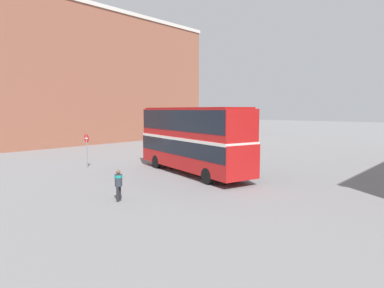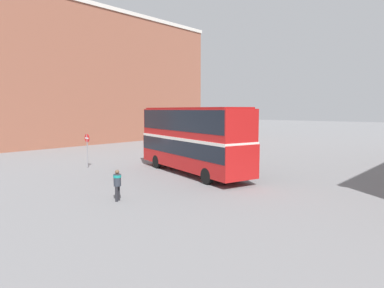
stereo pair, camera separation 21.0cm
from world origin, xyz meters
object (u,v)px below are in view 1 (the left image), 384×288
at_px(double_decker_bus, 192,136).
at_px(no_entry_sign, 87,145).
at_px(pedestrian_foreground, 118,182).
at_px(parked_car_kerb_near, 194,142).

bearing_deg(double_decker_bus, no_entry_sign, -137.73).
distance_m(pedestrian_foreground, no_entry_sign, 10.84).
height_order(parked_car_kerb_near, no_entry_sign, no_entry_sign).
bearing_deg(no_entry_sign, pedestrian_foreground, -24.02).
bearing_deg(parked_car_kerb_near, double_decker_bus, -55.72).
xyz_separation_m(parked_car_kerb_near, no_entry_sign, (2.77, -16.14, 1.04)).
relative_size(double_decker_bus, pedestrian_foreground, 7.20).
distance_m(parked_car_kerb_near, no_entry_sign, 16.41).
xyz_separation_m(pedestrian_foreground, no_entry_sign, (-9.87, 4.40, 0.84)).
bearing_deg(pedestrian_foreground, double_decker_bus, -104.64).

